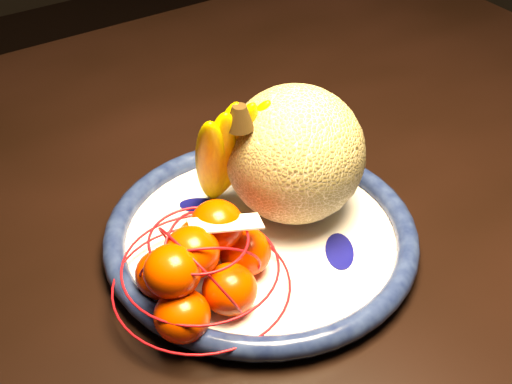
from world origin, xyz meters
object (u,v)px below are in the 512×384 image
cantaloupe (295,154)px  banana_bunch (224,150)px  mandarin_bag (201,266)px  dining_table (175,230)px  fruit_bowl (261,236)px

cantaloupe → banana_bunch: banana_bunch is taller
banana_bunch → mandarin_bag: bearing=-133.3°
dining_table → banana_bunch: 0.21m
dining_table → cantaloupe: bearing=-58.2°
dining_table → mandarin_bag: mandarin_bag is taller
cantaloupe → mandarin_bag: 0.17m
banana_bunch → cantaloupe: bearing=-31.2°
fruit_bowl → cantaloupe: bearing=19.1°
cantaloupe → mandarin_bag: cantaloupe is taller
mandarin_bag → cantaloupe: bearing=20.9°
fruit_bowl → cantaloupe: 0.10m
mandarin_bag → banana_bunch: bearing=48.1°
cantaloupe → dining_table: bearing=122.2°
fruit_bowl → mandarin_bag: bearing=-158.0°
cantaloupe → fruit_bowl: bearing=-160.9°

